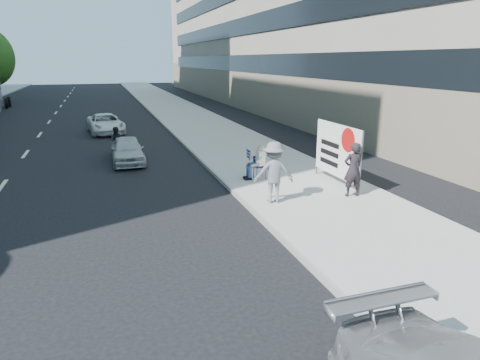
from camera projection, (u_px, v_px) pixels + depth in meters
name	position (u px, v px, depth m)	size (l,w,h in m)	color
ground	(231.00, 252.00, 10.52)	(160.00, 160.00, 0.00)	black
near_sidewalk	(203.00, 126.00, 29.99)	(5.00, 120.00, 0.15)	#A29F98
near_building	(301.00, 2.00, 42.14)	(14.00, 70.00, 20.00)	gray
seated_protester	(257.00, 160.00, 16.28)	(0.83, 1.12, 1.31)	#12174F
jogger	(274.00, 172.00, 13.50)	(1.27, 0.73, 1.96)	slate
pedestrian_woman	(353.00, 170.00, 14.13)	(0.66, 0.44, 1.82)	black
protest_banner	(337.00, 150.00, 15.43)	(0.08, 3.06, 2.20)	#4C4C4C
white_sedan_near	(127.00, 150.00, 19.43)	(1.40, 3.49, 1.19)	silver
white_sedan_far	(105.00, 124.00, 27.36)	(2.02, 4.37, 1.21)	white
motorcycle	(117.00, 143.00, 20.90)	(0.73, 2.05, 1.42)	black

